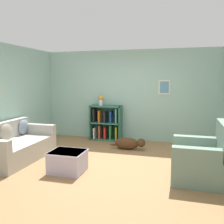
{
  "coord_description": "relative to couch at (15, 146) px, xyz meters",
  "views": [
    {
      "loc": [
        1.48,
        -4.86,
        1.77
      ],
      "look_at": [
        0.0,
        0.4,
        1.05
      ],
      "focal_mm": 40.0,
      "sensor_mm": 36.0,
      "label": 1
    }
  ],
  "objects": [
    {
      "name": "ground_plane",
      "position": [
        2.04,
        0.28,
        -0.3
      ],
      "size": [
        14.0,
        14.0,
        0.0
      ],
      "primitive_type": "plane",
      "color": "#997047"
    },
    {
      "name": "vase",
      "position": [
        1.26,
        2.28,
        0.88
      ],
      "size": [
        0.14,
        0.14,
        0.3
      ],
      "color": "silver",
      "rests_on": "bookshelf"
    },
    {
      "name": "coffee_table",
      "position": [
        1.45,
        -0.37,
        -0.09
      ],
      "size": [
        0.65,
        0.58,
        0.41
      ],
      "color": "#BCB2D1",
      "rests_on": "ground_plane"
    },
    {
      "name": "bookshelf",
      "position": [
        1.4,
        2.3,
        0.18
      ],
      "size": [
        0.92,
        0.36,
        1.01
      ],
      "color": "#2D6B56",
      "rests_on": "ground_plane"
    },
    {
      "name": "dog",
      "position": [
        2.26,
        1.47,
        -0.15
      ],
      "size": [
        0.94,
        0.27,
        0.3
      ],
      "color": "#472D19",
      "rests_on": "ground_plane"
    },
    {
      "name": "wall_left",
      "position": [
        -0.51,
        0.28,
        1.0
      ],
      "size": [
        0.13,
        5.0,
        2.6
      ],
      "color": "#93BCB2",
      "rests_on": "ground_plane"
    },
    {
      "name": "recliner_chair",
      "position": [
        3.93,
        -0.07,
        0.06
      ],
      "size": [
        0.95,
        1.02,
        1.04
      ],
      "color": "gray",
      "rests_on": "ground_plane"
    },
    {
      "name": "wall_back",
      "position": [
        2.04,
        2.53,
        1.0
      ],
      "size": [
        5.6,
        0.13,
        2.6
      ],
      "color": "#93BCB2",
      "rests_on": "ground_plane"
    },
    {
      "name": "couch",
      "position": [
        0.0,
        0.0,
        0.0
      ],
      "size": [
        0.93,
        1.82,
        0.81
      ],
      "color": "#ADA89E",
      "rests_on": "ground_plane"
    }
  ]
}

